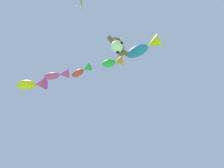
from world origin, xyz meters
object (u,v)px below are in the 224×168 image
Objects in this scene: teddy_bear_kite at (118,46)px; fish_kite_magenta at (58,75)px; fish_kite_goldfin at (33,84)px; soccer_ball_kite at (117,47)px; fish_kite_cobalt at (145,47)px; fish_kite_crimson at (82,71)px; fish_kite_emerald at (114,62)px; diamond_kite at (81,3)px.

teddy_bear_kite is 0.95× the size of fish_kite_magenta.
fish_kite_magenta is at bearing -67.45° from fish_kite_goldfin.
soccer_ball_kite is 0.31× the size of fish_kite_cobalt.
fish_kite_crimson is at bearing -61.47° from fish_kite_magenta.
fish_kite_magenta is at bearing 115.48° from fish_kite_emerald.
soccer_ball_kite is 0.40× the size of fish_kite_magenta.
fish_kite_crimson is (-0.09, 3.68, 1.41)m from teddy_bear_kite.
diamond_kite is (-2.21, -5.41, 0.18)m from fish_kite_magenta.
fish_kite_crimson is (0.33, 3.97, 2.78)m from soccer_ball_kite.
fish_kite_magenta reaches higher than fish_kite_crimson.
fish_kite_goldfin is (-1.56, 7.94, 3.25)m from soccer_ball_kite.
fish_kite_magenta is (-2.01, 4.23, 0.98)m from fish_kite_emerald.
fish_kite_goldfin is (-1.98, 7.65, 1.89)m from teddy_bear_kite.
fish_kite_goldfin is (-2.89, 6.34, 1.01)m from fish_kite_emerald.
fish_kite_cobalt is 1.59× the size of fish_kite_emerald.
diamond_kite is at bearing 166.93° from fish_kite_cobalt.
teddy_bear_kite is at bearing -88.52° from fish_kite_crimson.
fish_kite_goldfin is (-0.88, 2.11, 0.03)m from fish_kite_magenta.
teddy_bear_kite is 1.08× the size of fish_kite_crimson.
soccer_ball_kite is (-0.43, -0.29, -1.37)m from teddy_bear_kite.
fish_kite_emerald reaches higher than soccer_ball_kite.
diamond_kite is (-3.23, -3.55, 0.62)m from fish_kite_crimson.
teddy_bear_kite is 0.77× the size of fish_kite_goldfin.
fish_kite_goldfin reaches higher than fish_kite_magenta.
diamond_kite is (-1.34, -7.52, 0.15)m from fish_kite_goldfin.
teddy_bear_kite is 2.34× the size of soccer_ball_kite.
diamond_kite reaches higher than soccer_ball_kite.
fish_kite_crimson is at bearing 85.20° from soccer_ball_kite.
fish_kite_crimson reaches higher than fish_kite_cobalt.
diamond_kite is (-2.89, 0.42, 3.40)m from soccer_ball_kite.
soccer_ball_kite is 3.12m from fish_kite_cobalt.
diamond_kite is at bearing -100.08° from fish_kite_goldfin.
diamond_kite reaches higher than fish_kite_magenta.
soccer_ball_kite is at bearing 160.47° from fish_kite_cobalt.
diamond_kite reaches higher than fish_kite_cobalt.
soccer_ball_kite is 0.46× the size of fish_kite_crimson.
fish_kite_crimson is at bearing 112.97° from fish_kite_emerald.
fish_kite_goldfin is at bearing 114.52° from fish_kite_emerald.
fish_kite_goldfin reaches higher than soccer_ball_kite.
soccer_ball_kite is 0.33× the size of fish_kite_goldfin.
fish_kite_emerald is at bearing -67.03° from fish_kite_crimson.
soccer_ball_kite is at bearing -8.25° from diamond_kite.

